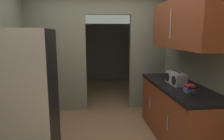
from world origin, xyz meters
TOP-DOWN VIEW (x-y plane):
  - kitchen_partition at (-0.07, 1.59)m, footprint 3.01×0.12m
  - adjoining_room_shell at (0.00, 3.60)m, footprint 3.01×3.07m
  - refrigerator at (-1.06, -0.12)m, footprint 0.78×0.80m
  - lower_cabinet_run at (1.17, 0.09)m, footprint 0.66×1.85m
  - upper_cabinet_counterside at (1.17, 0.09)m, footprint 0.36×1.67m
  - boombox at (1.14, 0.13)m, footprint 0.19×0.41m
  - book_stack at (1.14, -0.31)m, footprint 0.13×0.16m

SIDE VIEW (x-z plane):
  - lower_cabinet_run at x=1.17m, z-range 0.00..0.90m
  - refrigerator at x=-1.06m, z-range 0.00..1.74m
  - book_stack at x=1.14m, z-range 0.90..1.01m
  - boombox at x=1.14m, z-range 0.89..1.10m
  - adjoining_room_shell at x=0.00m, z-range 0.00..2.79m
  - kitchen_partition at x=-0.07m, z-range 0.11..2.90m
  - upper_cabinet_counterside at x=1.17m, z-range 1.47..2.18m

